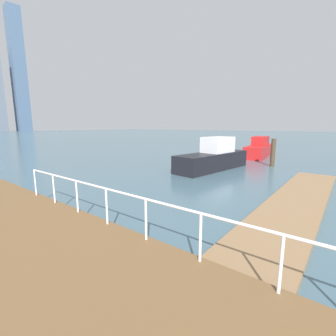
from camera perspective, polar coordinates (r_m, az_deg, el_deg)
The scene contains 6 objects.
ground_plane at distance 13.65m, azimuth -19.24°, elevation -3.84°, with size 300.00×300.00×0.00m, color #476675.
floating_dock at distance 10.95m, azimuth 28.77°, elevation -7.51°, with size 13.62×2.00×0.18m, color #93704C.
dock_piling_0 at distance 20.25m, azimuth 24.23°, elevation 3.43°, with size 0.34×0.34×2.20m, color #473826.
moored_boat_0 at distance 17.63m, azimuth 11.07°, elevation 2.49°, with size 7.02×2.70×2.37m.
moored_boat_1 at distance 26.42m, azimuth 21.37°, elevation 4.36°, with size 7.03×2.46×2.09m.
skyline_tower_5 at distance 170.09m, azimuth -32.69°, elevation 19.27°, with size 6.80×7.64×68.64m, color slate.
Camera 1 is at (-7.08, 8.77, 3.19)m, focal length 24.98 mm.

